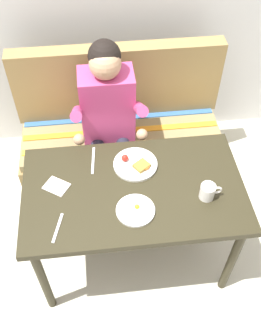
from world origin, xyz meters
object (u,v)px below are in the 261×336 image
at_px(couch, 121,140).
at_px(napkin, 56,186).
at_px(coffee_mug, 208,191).
at_px(table, 134,197).
at_px(fork, 58,228).
at_px(person, 108,115).
at_px(plate_breakfast, 136,164).
at_px(plate_eggs, 135,210).
at_px(knife, 93,160).

distance_m(couch, napkin, 0.91).
bearing_deg(coffee_mug, table, 164.99).
xyz_separation_m(napkin, fork, (0.01, -0.26, -0.00)).
bearing_deg(couch, table, -90.00).
bearing_deg(napkin, person, 58.99).
xyz_separation_m(table, couch, (0.00, 0.76, -0.32)).
relative_size(table, plate_breakfast, 4.83).
bearing_deg(couch, plate_eggs, -90.51).
bearing_deg(person, fork, -111.39).
bearing_deg(coffee_mug, fork, -172.18).
xyz_separation_m(plate_eggs, fork, (-0.40, -0.06, -0.01)).
height_order(table, person, person).
distance_m(table, napkin, 0.43).
bearing_deg(person, napkin, -121.01).
bearing_deg(coffee_mug, plate_eggs, -172.65).
relative_size(table, napkin, 9.49).
bearing_deg(table, person, 98.85).
relative_size(plate_eggs, knife, 1.01).
relative_size(napkin, fork, 0.74).
bearing_deg(plate_breakfast, plate_eggs, -97.24).
height_order(couch, fork, couch).
bearing_deg(plate_breakfast, couch, 92.89).
relative_size(coffee_mug, knife, 0.59).
height_order(person, coffee_mug, person).
xyz_separation_m(plate_eggs, coffee_mug, (0.39, 0.05, 0.04)).
height_order(person, napkin, person).
distance_m(table, knife, 0.31).
relative_size(person, napkin, 9.59).
relative_size(napkin, knife, 0.63).
distance_m(table, fork, 0.46).
bearing_deg(fork, plate_breakfast, 55.32).
height_order(plate_breakfast, knife, plate_breakfast).
distance_m(fork, knife, 0.47).
distance_m(couch, fork, 1.13).
bearing_deg(napkin, plate_eggs, -26.95).
xyz_separation_m(person, plate_eggs, (0.08, -0.74, -0.00)).
bearing_deg(knife, person, 78.00).
distance_m(person, plate_eggs, 0.75).
xyz_separation_m(napkin, knife, (0.21, 0.17, -0.00)).
distance_m(table, plate_breakfast, 0.18).
distance_m(plate_breakfast, plate_eggs, 0.31).
bearing_deg(fork, napkin, 107.30).
height_order(napkin, fork, napkin).
bearing_deg(plate_eggs, table, 86.88).
xyz_separation_m(person, plate_breakfast, (0.12, -0.43, 0.00)).
xyz_separation_m(couch, napkin, (-0.41, -0.71, 0.40)).
height_order(couch, knife, couch).
distance_m(person, fork, 0.86).
bearing_deg(fork, table, 42.65).
bearing_deg(fork, knife, 80.68).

